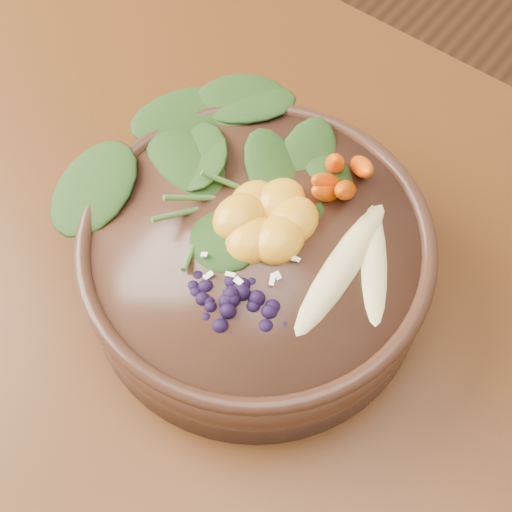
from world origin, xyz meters
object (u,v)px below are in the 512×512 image
carrot_cluster (351,152)px  banana_halves (360,256)px  stoneware_bowl (256,263)px  kale_heap (230,151)px  mandarin_cluster (266,210)px  blueberry_pile (232,290)px

carrot_cluster → banana_halves: 0.08m
stoneware_bowl → carrot_cluster: carrot_cluster is taller
kale_heap → mandarin_cluster: kale_heap is taller
banana_halves → mandarin_cluster: (-0.07, -0.01, 0.00)m
kale_heap → carrot_cluster: bearing=28.3°
stoneware_bowl → mandarin_cluster: bearing=101.5°
banana_halves → blueberry_pile: 0.09m
stoneware_bowl → kale_heap: (-0.06, 0.04, 0.05)m
blueberry_pile → carrot_cluster: bearing=88.3°
stoneware_bowl → kale_heap: bearing=144.7°
blueberry_pile → kale_heap: bearing=129.6°
kale_heap → mandarin_cluster: bearing=-24.0°
mandarin_cluster → blueberry_pile: size_ratio=0.69×
stoneware_bowl → carrot_cluster: (0.02, 0.08, 0.07)m
mandarin_cluster → blueberry_pile: bearing=-71.4°
kale_heap → blueberry_pile: 0.12m
stoneware_bowl → banana_halves: (0.07, 0.03, 0.05)m
stoneware_bowl → blueberry_pile: size_ratio=2.16×
kale_heap → banana_halves: size_ratio=1.16×
carrot_cluster → blueberry_pile: bearing=-109.5°
stoneware_bowl → blueberry_pile: bearing=-69.3°
stoneware_bowl → kale_heap: size_ratio=1.53×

